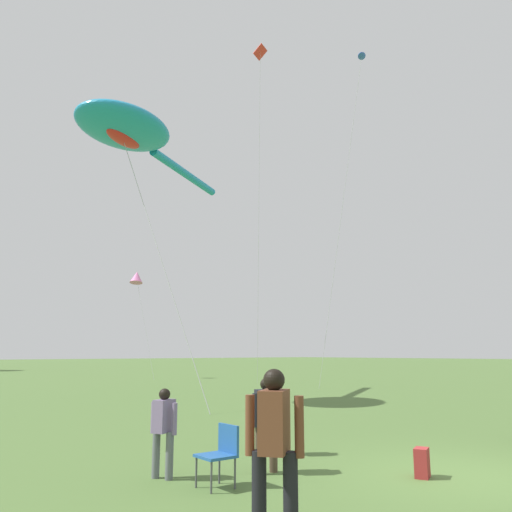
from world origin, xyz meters
name	(u,v)px	position (x,y,z in m)	size (l,w,h in m)	color
ground_plane	(467,478)	(0.00, 0.00, 0.00)	(300.00, 300.00, 0.00)	#4C6B33
big_show_kite	(128,131)	(1.25, 14.82, 11.13)	(10.69, 9.85, 11.71)	#1E8CBF
person_brown_coat	(164,426)	(-3.63, 3.01, 0.78)	(0.39, 0.46, 1.35)	slate
person_redhead_woman	(274,441)	(-4.19, -0.15, 1.01)	(0.51, 0.53, 1.74)	black
person_photographer	(279,411)	(-0.97, 3.23, 0.80)	(0.49, 0.38, 1.39)	slate
person_tall_center	(266,417)	(-2.16, 2.25, 0.86)	(0.54, 0.40, 1.49)	#473828
folding_chair	(221,450)	(-3.24, 2.02, 0.51)	(0.50, 0.50, 0.86)	#4C4C51
backpack	(422,463)	(-0.52, 0.45, 0.22)	(0.30, 0.20, 0.44)	maroon
small_kite_triangle_green	(137,277)	(10.84, 31.93, 7.65)	(1.52, 3.82, 8.21)	pink
small_kite_stunt_black	(260,78)	(12.47, 19.16, 19.62)	(1.69, 2.09, 21.72)	red
small_kite_diamond_red	(360,67)	(14.53, 12.65, 18.21)	(1.95, 2.94, 19.08)	blue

